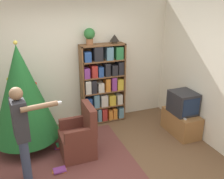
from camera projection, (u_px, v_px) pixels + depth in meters
ground_plane at (97, 173)px, 3.94m from camera, size 14.00×14.00×0.00m
wall_back at (68, 65)px, 5.15m from camera, size 8.00×0.10×2.60m
wall_right at (222, 79)px, 4.25m from camera, size 0.10×8.00×2.60m
area_rug at (55, 167)px, 4.08m from camera, size 2.61×2.11×0.01m
bookshelf at (103, 85)px, 5.34m from camera, size 0.94×0.29×1.72m
tv_stand at (181, 123)px, 5.05m from camera, size 0.44×0.82×0.45m
television at (183, 103)px, 4.89m from camera, size 0.45×0.50×0.44m
game_remote at (184, 118)px, 4.71m from camera, size 0.04×0.12×0.02m
christmas_tree at (22, 93)px, 4.31m from camera, size 1.18×1.18×1.96m
armchair at (79, 138)px, 4.31m from camera, size 0.57×0.56×0.92m
standing_person at (22, 130)px, 3.44m from camera, size 0.67×0.47×1.52m
potted_plant at (89, 35)px, 4.89m from camera, size 0.22×0.22×0.33m
table_lamp at (115, 38)px, 5.09m from camera, size 0.20×0.20×0.18m
book_pile_near_tree at (61, 146)px, 4.59m from camera, size 0.24×0.18×0.09m
book_pile_by_chair at (60, 170)px, 3.97m from camera, size 0.24×0.16×0.05m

